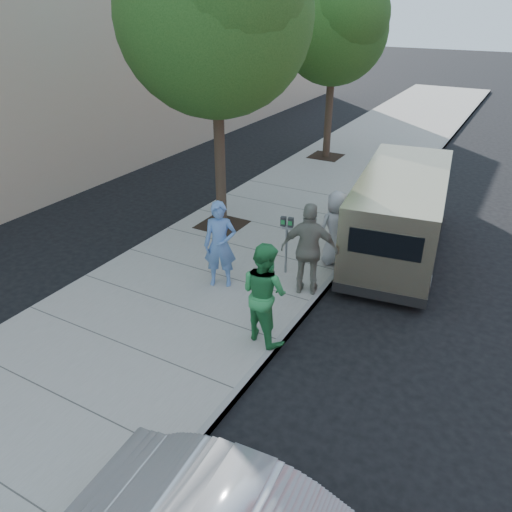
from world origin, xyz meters
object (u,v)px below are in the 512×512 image
at_px(parking_meter, 287,233).
at_px(person_officer, 220,245).
at_px(person_green_shirt, 264,293).
at_px(person_striped_polo, 309,250).
at_px(person_gray_shirt, 336,228).
at_px(tree_far, 336,25).
at_px(van, 400,213).
at_px(tree_near, 216,8).

distance_m(parking_meter, person_officer, 1.53).
bearing_deg(person_green_shirt, person_striped_polo, -73.42).
bearing_deg(person_striped_polo, person_gray_shirt, -107.29).
bearing_deg(tree_far, van, -55.88).
relative_size(person_officer, person_gray_shirt, 1.08).
bearing_deg(parking_meter, tree_far, 96.58).
distance_m(tree_near, tree_far, 7.63).
bearing_deg(person_striped_polo, person_green_shirt, 71.34).
height_order(van, person_green_shirt, van).
relative_size(tree_far, person_green_shirt, 3.35).
xyz_separation_m(parking_meter, person_gray_shirt, (0.78, 1.00, -0.10)).
bearing_deg(person_gray_shirt, person_officer, 1.43).
xyz_separation_m(tree_near, person_officer, (1.67, -2.70, -4.44)).
xyz_separation_m(van, person_striped_polo, (-1.09, -2.99, 0.04)).
xyz_separation_m(tree_far, person_striped_polo, (3.45, -9.69, -3.73)).
distance_m(person_officer, person_gray_shirt, 2.80).
height_order(person_green_shirt, person_gray_shirt, person_green_shirt).
bearing_deg(person_officer, person_striped_polo, -6.36).
distance_m(tree_near, person_officer, 5.46).
xyz_separation_m(van, person_officer, (-2.87, -3.60, -0.01)).
bearing_deg(person_green_shirt, parking_meter, -55.09).
relative_size(tree_far, person_striped_polo, 3.22).
distance_m(parking_meter, person_green_shirt, 2.51).
xyz_separation_m(parking_meter, person_officer, (-1.01, -1.15, -0.03)).
xyz_separation_m(person_green_shirt, person_striped_polo, (0.04, 1.87, 0.04)).
height_order(tree_near, person_green_shirt, tree_near).
relative_size(parking_meter, person_green_shirt, 0.71).
height_order(van, person_gray_shirt, van).
bearing_deg(person_gray_shirt, person_green_shirt, 40.39).
bearing_deg(person_striped_polo, person_officer, 1.75).
relative_size(parking_meter, van, 0.23).
distance_m(tree_near, person_striped_polo, 5.96).
relative_size(tree_far, person_gray_shirt, 3.66).
distance_m(tree_far, parking_meter, 10.25).
bearing_deg(parking_meter, person_striped_polo, -44.04).
height_order(tree_near, van, tree_near).
height_order(person_gray_shirt, person_striped_polo, person_striped_polo).
height_order(van, person_striped_polo, person_striped_polo).
distance_m(van, person_striped_polo, 3.18).
xyz_separation_m(parking_meter, van, (1.86, 2.46, -0.03)).
bearing_deg(van, parking_meter, -134.91).
bearing_deg(person_officer, tree_far, 73.78).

